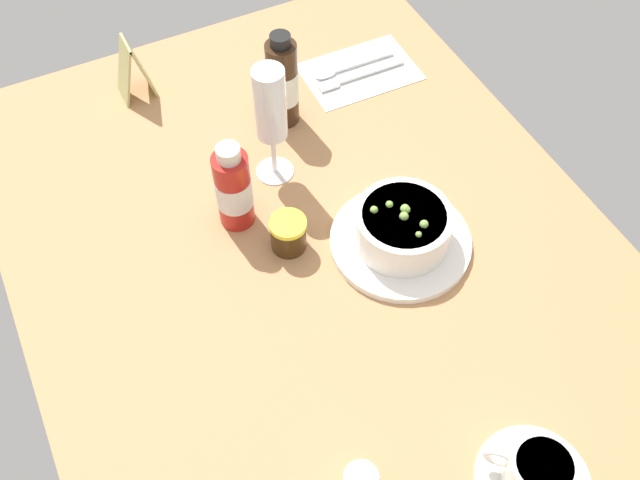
{
  "coord_description": "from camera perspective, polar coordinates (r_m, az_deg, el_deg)",
  "views": [
    {
      "loc": [
        -55.94,
        26.85,
        86.54
      ],
      "look_at": [
        -2.16,
        0.15,
        4.75
      ],
      "focal_mm": 40.95,
      "sensor_mm": 36.0,
      "label": 1
    }
  ],
  "objects": [
    {
      "name": "sauce_bottle_brown",
      "position": [
        1.19,
        -2.95,
        12.16
      ],
      "size": [
        5.12,
        5.12,
        17.09
      ],
      "color": "#382314",
      "rests_on": "ground_plane"
    },
    {
      "name": "porridge_bowl",
      "position": [
        1.05,
        6.43,
        0.78
      ],
      "size": [
        20.68,
        20.68,
        7.82
      ],
      "color": "white",
      "rests_on": "ground_plane"
    },
    {
      "name": "ground_plane",
      "position": [
        1.08,
        -0.44,
        -1.11
      ],
      "size": [
        110.0,
        84.0,
        3.0
      ],
      "primitive_type": "cube",
      "color": "#B27F51"
    },
    {
      "name": "wine_glass",
      "position": [
        1.07,
        -3.89,
        10.13
      ],
      "size": [
        5.99,
        5.99,
        20.44
      ],
      "color": "white",
      "rests_on": "ground_plane"
    },
    {
      "name": "sauce_bottle_red",
      "position": [
        1.05,
        -6.78,
        3.99
      ],
      "size": [
        5.34,
        5.34,
        15.23
      ],
      "color": "#B21E19",
      "rests_on": "ground_plane"
    },
    {
      "name": "jam_jar",
      "position": [
        1.05,
        -2.49,
        0.49
      ],
      "size": [
        5.43,
        5.43,
        5.53
      ],
      "color": "#3B250F",
      "rests_on": "ground_plane"
    },
    {
      "name": "menu_card",
      "position": [
        1.29,
        -14.46,
        12.86
      ],
      "size": [
        5.46,
        5.81,
        10.8
      ],
      "color": "tan",
      "rests_on": "ground_plane"
    },
    {
      "name": "coffee_cup",
      "position": [
        0.92,
        16.6,
        -17.14
      ],
      "size": [
        13.82,
        13.82,
        6.19
      ],
      "color": "white",
      "rests_on": "ground_plane"
    },
    {
      "name": "cutlery_setting",
      "position": [
        1.33,
        2.95,
        13.02
      ],
      "size": [
        13.67,
        19.91,
        0.9
      ],
      "color": "white",
      "rests_on": "ground_plane"
    }
  ]
}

